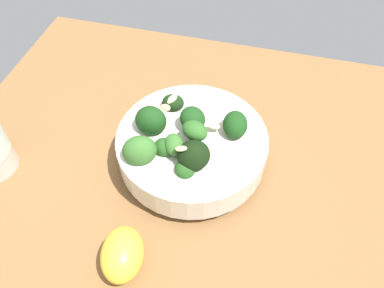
% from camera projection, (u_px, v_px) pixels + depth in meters
% --- Properties ---
extents(ground_plane, '(0.66, 0.66, 0.05)m').
position_uv_depth(ground_plane, '(160.00, 182.00, 0.57)').
color(ground_plane, brown).
extents(bowl_of_broccoli, '(0.21, 0.21, 0.10)m').
position_uv_depth(bowl_of_broccoli, '(190.00, 145.00, 0.53)').
color(bowl_of_broccoli, silver).
rests_on(bowl_of_broccoli, ground_plane).
extents(lemon_wedge, '(0.08, 0.06, 0.05)m').
position_uv_depth(lemon_wedge, '(122.00, 254.00, 0.45)').
color(lemon_wedge, yellow).
rests_on(lemon_wedge, ground_plane).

